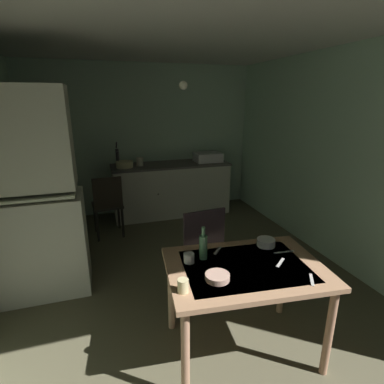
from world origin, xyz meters
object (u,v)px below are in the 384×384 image
chair_far_side (199,255)px  serving_bowl_wide (217,277)px  hand_pump (117,156)px  mixing_bowl_counter (125,164)px  chair_by_counter (108,204)px  dining_table (245,277)px  glass_bottle (203,246)px  sink_basin (208,157)px  teacup_cream (183,286)px  hutch_cabinet (32,204)px

chair_far_side → serving_bowl_wide: chair_far_side is taller
hand_pump → mixing_bowl_counter: hand_pump is taller
chair_far_side → chair_by_counter: size_ratio=1.10×
dining_table → glass_bottle: (-0.25, 0.19, 0.20)m
hand_pump → serving_bowl_wide: 3.22m
sink_basin → hand_pump: (-1.49, 0.05, 0.09)m
hand_pump → serving_bowl_wide: (0.39, -3.18, -0.28)m
sink_basin → teacup_cream: sink_basin is taller
hutch_cabinet → chair_by_counter: bearing=57.4°
mixing_bowl_counter → dining_table: (0.55, -2.99, -0.27)m
hutch_cabinet → mixing_bowl_counter: 1.97m
hutch_cabinet → chair_far_side: 1.64m
mixing_bowl_counter → teacup_cream: size_ratio=3.03×
glass_bottle → sink_basin: bearing=68.8°
glass_bottle → serving_bowl_wide: bearing=-90.7°
teacup_cream → chair_far_side: bearing=64.4°
hutch_cabinet → mixing_bowl_counter: (1.02, 1.68, -0.03)m
mixing_bowl_counter → chair_by_counter: 0.79m
mixing_bowl_counter → chair_by_counter: mixing_bowl_counter is taller
sink_basin → serving_bowl_wide: (-1.11, -3.14, -0.19)m
chair_by_counter → serving_bowl_wide: 2.58m
chair_by_counter → glass_bottle: 2.32m
chair_far_side → dining_table: bearing=-77.3°
hand_pump → teacup_cream: hand_pump is taller
chair_by_counter → mixing_bowl_counter: bearing=61.9°
chair_by_counter → dining_table: bearing=-70.1°
mixing_bowl_counter → serving_bowl_wide: (0.30, -3.09, -0.16)m
mixing_bowl_counter → chair_by_counter: bearing=-118.1°
chair_by_counter → teacup_cream: size_ratio=10.39×
chair_far_side → teacup_cream: bearing=-115.6°
serving_bowl_wide → hutch_cabinet: bearing=133.1°
chair_by_counter → serving_bowl_wide: chair_by_counter is taller
hutch_cabinet → chair_far_side: size_ratio=2.03×
hand_pump → chair_by_counter: size_ratio=0.44×
mixing_bowl_counter → chair_far_side: (0.41, -2.37, -0.39)m
sink_basin → serving_bowl_wide: sink_basin is taller
hutch_cabinet → chair_by_counter: 1.38m
serving_bowl_wide → teacup_cream: size_ratio=1.91×
sink_basin → serving_bowl_wide: 3.33m
hand_pump → chair_by_counter: 0.90m
teacup_cream → glass_bottle: size_ratio=0.34×
chair_far_side → sink_basin: bearing=67.8°
chair_far_side → glass_bottle: 0.54m
hutch_cabinet → glass_bottle: 1.72m
mixing_bowl_counter → chair_far_side: 2.44m
hutch_cabinet → dining_table: bearing=-39.7°
dining_table → glass_bottle: bearing=142.9°
hutch_cabinet → teacup_cream: 1.81m
hand_pump → chair_far_side: (0.51, -2.46, -0.52)m
dining_table → teacup_cream: 0.55m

